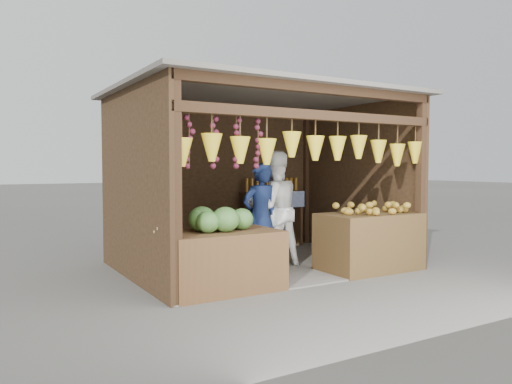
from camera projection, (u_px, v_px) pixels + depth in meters
ground at (260, 266)px, 7.75m from camera, size 80.00×80.00×0.00m
stall_structure at (259, 158)px, 7.61m from camera, size 4.30×3.30×2.66m
back_shelf at (273, 202)px, 9.34m from camera, size 1.25×0.32×1.32m
counter_left at (221, 261)px, 6.18m from camera, size 1.45×0.85×0.74m
counter_right at (369, 242)px, 7.41m from camera, size 1.48×0.85×0.85m
stool at (158, 264)px, 7.09m from camera, size 0.34×0.34×0.31m
man_standing at (260, 218)px, 7.28m from camera, size 0.58×0.39×1.59m
woman_standing at (274, 209)px, 7.62m from camera, size 0.92×0.74×1.77m
vendor_seated at (157, 214)px, 7.06m from camera, size 0.64×0.52×1.12m
melon_pile at (220, 218)px, 6.20m from camera, size 1.00×0.50×0.32m
tanfruit_pile at (169, 230)px, 5.82m from camera, size 0.34×0.40×0.13m
mango_pile at (374, 206)px, 7.36m from camera, size 1.40×0.64×0.22m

